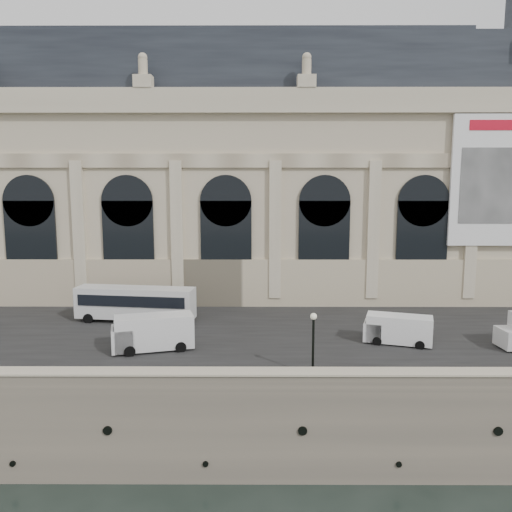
{
  "coord_description": "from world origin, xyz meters",
  "views": [
    {
      "loc": [
        -0.76,
        -28.84,
        18.53
      ],
      "look_at": [
        -0.95,
        22.0,
        11.33
      ],
      "focal_mm": 35.0,
      "sensor_mm": 36.0,
      "label": 1
    }
  ],
  "objects_px": {
    "bus_left": "(135,303)",
    "van_b": "(149,333)",
    "van_c": "(395,329)",
    "lamp_right": "(313,345)"
  },
  "relations": [
    {
      "from": "bus_left",
      "to": "van_b",
      "type": "distance_m",
      "value": 8.64
    },
    {
      "from": "bus_left",
      "to": "van_b",
      "type": "bearing_deg",
      "value": -69.48
    },
    {
      "from": "bus_left",
      "to": "van_c",
      "type": "bearing_deg",
      "value": -15.98
    },
    {
      "from": "van_c",
      "to": "van_b",
      "type": "bearing_deg",
      "value": -174.91
    },
    {
      "from": "bus_left",
      "to": "lamp_right",
      "type": "distance_m",
      "value": 20.01
    },
    {
      "from": "van_b",
      "to": "lamp_right",
      "type": "height_order",
      "value": "lamp_right"
    },
    {
      "from": "van_b",
      "to": "lamp_right",
      "type": "relative_size",
      "value": 1.5
    },
    {
      "from": "bus_left",
      "to": "van_b",
      "type": "height_order",
      "value": "bus_left"
    },
    {
      "from": "van_b",
      "to": "lamp_right",
      "type": "xyz_separation_m",
      "value": [
        11.93,
        -5.21,
        0.76
      ]
    },
    {
      "from": "van_b",
      "to": "van_c",
      "type": "height_order",
      "value": "van_b"
    }
  ]
}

